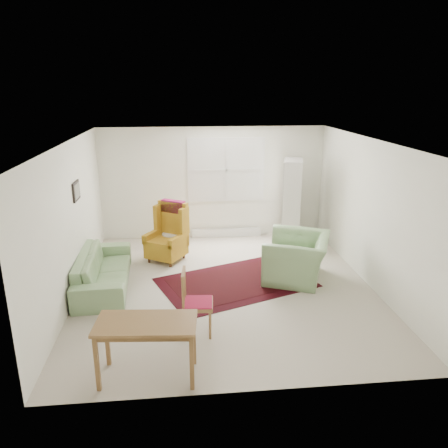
{
  "coord_description": "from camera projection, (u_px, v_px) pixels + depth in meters",
  "views": [
    {
      "loc": [
        -0.75,
        -6.87,
        3.33
      ],
      "look_at": [
        0.0,
        0.3,
        1.05
      ],
      "focal_mm": 35.0,
      "sensor_mm": 36.0,
      "label": 1
    }
  ],
  "objects": [
    {
      "name": "armchair",
      "position": [
        297.0,
        253.0,
        7.8
      ],
      "size": [
        1.45,
        1.54,
        0.96
      ],
      "primitive_type": "imported",
      "rotation": [
        0.0,
        0.0,
        -1.95
      ],
      "color": "#7DA26C",
      "rests_on": "ground"
    },
    {
      "name": "desk",
      "position": [
        148.0,
        349.0,
        5.14
      ],
      "size": [
        1.21,
        0.68,
        0.74
      ],
      "primitive_type": null,
      "rotation": [
        0.0,
        0.0,
        -0.09
      ],
      "color": "olive",
      "rests_on": "ground"
    },
    {
      "name": "sofa",
      "position": [
        103.0,
        263.0,
        7.5
      ],
      "size": [
        0.92,
        2.13,
        0.85
      ],
      "primitive_type": "imported",
      "rotation": [
        0.0,
        0.0,
        1.62
      ],
      "color": "#7DA26C",
      "rests_on": "ground"
    },
    {
      "name": "coffee_table",
      "position": [
        297.0,
        265.0,
        8.0
      ],
      "size": [
        0.65,
        0.65,
        0.41
      ],
      "primitive_type": null,
      "rotation": [
        0.0,
        0.0,
        0.37
      ],
      "color": "#442314",
      "rests_on": "ground"
    },
    {
      "name": "desk_chair",
      "position": [
        198.0,
        302.0,
        6.04
      ],
      "size": [
        0.45,
        0.45,
        0.95
      ],
      "primitive_type": null,
      "rotation": [
        0.0,
        0.0,
        1.49
      ],
      "color": "olive",
      "rests_on": "ground"
    },
    {
      "name": "room",
      "position": [
        226.0,
        214.0,
        7.42
      ],
      "size": [
        5.04,
        5.54,
        2.51
      ],
      "color": "beige",
      "rests_on": "ground"
    },
    {
      "name": "wingback_chair",
      "position": [
        166.0,
        233.0,
        8.57
      ],
      "size": [
        0.95,
        0.96,
        1.17
      ],
      "primitive_type": null,
      "rotation": [
        0.0,
        0.0,
        -0.56
      ],
      "color": "#B07E1B",
      "rests_on": "ground"
    },
    {
      "name": "cabinet",
      "position": [
        292.0,
        202.0,
        9.5
      ],
      "size": [
        0.57,
        0.82,
        1.85
      ],
      "primitive_type": null,
      "rotation": [
        0.0,
        0.0,
        -0.27
      ],
      "color": "silver",
      "rests_on": "ground"
    },
    {
      "name": "stool",
      "position": [
        171.0,
        245.0,
        8.91
      ],
      "size": [
        0.44,
        0.44,
        0.49
      ],
      "primitive_type": null,
      "rotation": [
        0.0,
        0.0,
        -0.25
      ],
      "color": "white",
      "rests_on": "ground"
    },
    {
      "name": "rug",
      "position": [
        236.0,
        282.0,
        7.74
      ],
      "size": [
        2.99,
        2.46,
        0.03
      ],
      "primitive_type": null,
      "rotation": [
        0.0,
        0.0,
        0.37
      ],
      "color": "black",
      "rests_on": "ground"
    }
  ]
}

